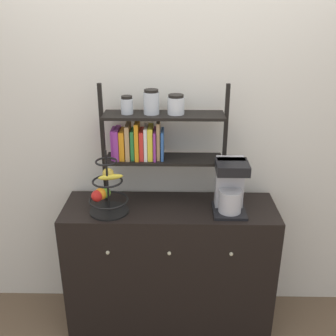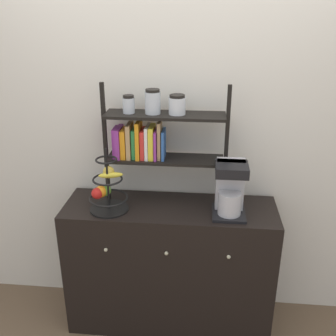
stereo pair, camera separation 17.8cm
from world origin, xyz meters
TOP-DOWN VIEW (x-y plane):
  - wall_back at (0.00, 0.48)m, footprint 7.00×0.05m
  - sideboard at (0.00, 0.22)m, footprint 1.36×0.45m
  - coffee_maker at (0.37, 0.18)m, footprint 0.20×0.23m
  - fruit_stand at (-0.39, 0.15)m, footprint 0.24×0.24m
  - shelf_hutch at (-0.12, 0.31)m, footprint 0.78×0.20m

SIDE VIEW (x-z plane):
  - sideboard at x=0.00m, z-range 0.00..0.91m
  - fruit_stand at x=-0.39m, z-range 0.84..1.25m
  - coffee_maker at x=0.37m, z-range 0.91..1.24m
  - wall_back at x=0.00m, z-range 0.00..2.60m
  - shelf_hutch at x=-0.12m, z-range 0.98..1.75m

